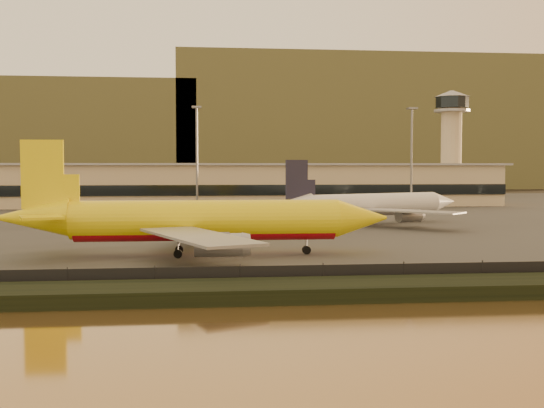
% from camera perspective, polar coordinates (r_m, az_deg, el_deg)
% --- Properties ---
extents(ground, '(900.00, 900.00, 0.00)m').
position_cam_1_polar(ground, '(78.76, 1.11, -5.51)').
color(ground, black).
rests_on(ground, ground).
extents(embankment, '(320.00, 7.00, 1.40)m').
position_cam_1_polar(embankment, '(62.06, 3.15, -7.22)').
color(embankment, black).
rests_on(embankment, ground).
extents(tarmac, '(320.00, 220.00, 0.20)m').
position_cam_1_polar(tarmac, '(172.90, -2.96, -0.74)').
color(tarmac, '#2D2D2D').
rests_on(tarmac, ground).
extents(perimeter_fence, '(300.00, 0.05, 2.20)m').
position_cam_1_polar(perimeter_fence, '(65.85, 2.58, -6.08)').
color(perimeter_fence, black).
rests_on(perimeter_fence, tarmac).
extents(terminal_building, '(202.00, 25.00, 12.60)m').
position_cam_1_polar(terminal_building, '(202.88, -7.57, 1.55)').
color(terminal_building, '#C9AD8C').
rests_on(terminal_building, tarmac).
extents(control_tower, '(11.20, 11.20, 35.50)m').
position_cam_1_polar(control_tower, '(223.28, 14.78, 5.57)').
color(control_tower, '#C9AD8C').
rests_on(control_tower, tarmac).
extents(apron_light_masts, '(152.20, 12.20, 25.40)m').
position_cam_1_polar(apron_light_masts, '(154.30, 3.05, 4.58)').
color(apron_light_masts, slate).
rests_on(apron_light_masts, tarmac).
extents(distant_hills, '(470.00, 160.00, 70.00)m').
position_cam_1_polar(distant_hills, '(417.80, -7.81, 5.81)').
color(distant_hills, olive).
rests_on(distant_hills, ground).
extents(dhl_cargo_jet, '(50.26, 49.42, 15.06)m').
position_cam_1_polar(dhl_cargo_jet, '(89.59, -6.11, -1.45)').
color(dhl_cargo_jet, yellow).
rests_on(dhl_cargo_jet, tarmac).
extents(white_narrowbody_jet, '(42.84, 40.47, 12.91)m').
position_cam_1_polar(white_narrowbody_jet, '(138.70, 8.32, -0.10)').
color(white_narrowbody_jet, silver).
rests_on(white_narrowbody_jet, tarmac).
extents(gse_vehicle_yellow, '(4.44, 2.00, 2.00)m').
position_cam_1_polar(gse_vehicle_yellow, '(112.03, -0.51, -2.30)').
color(gse_vehicle_yellow, yellow).
rests_on(gse_vehicle_yellow, tarmac).
extents(gse_vehicle_white, '(3.84, 2.61, 1.59)m').
position_cam_1_polar(gse_vehicle_white, '(109.88, -11.74, -2.59)').
color(gse_vehicle_white, silver).
rests_on(gse_vehicle_white, tarmac).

